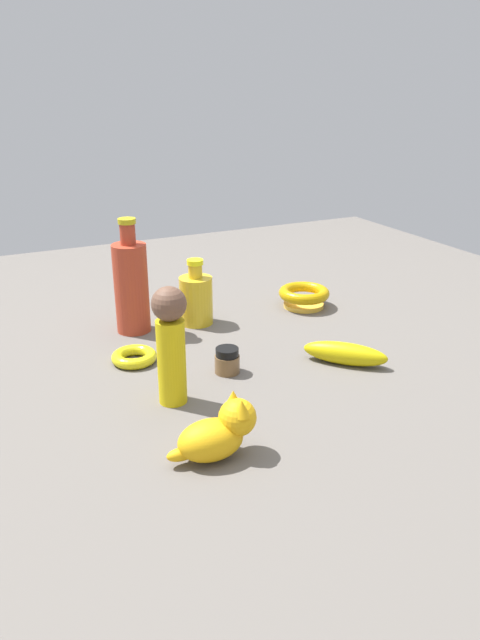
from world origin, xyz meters
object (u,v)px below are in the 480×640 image
object	(u,v)px
bowl	(304,295)
cat_figurine	(219,432)
bangle	(134,357)
bottle_short	(197,298)
banana	(345,354)
bottle_tall	(131,285)
nail_polish_jar	(227,361)
person_figure_adult	(171,342)

from	to	relation	value
bowl	cat_figurine	xyz separation A→B (m)	(0.47, -0.43, 0.01)
bowl	bangle	world-z (taller)	bowl
bottle_short	bangle	size ratio (longest dim) A/B	1.68
banana	cat_figurine	xyz separation A→B (m)	(0.17, -0.34, 0.02)
banana	bottle_tall	distance (m)	0.47
cat_figurine	bangle	distance (m)	0.36
bangle	bottle_short	bearing A→B (deg)	125.95
bottle_short	bottle_tall	distance (m)	0.15
bowl	nail_polish_jar	xyz separation A→B (m)	(0.24, -0.31, -0.00)
bottle_tall	person_figure_adult	distance (m)	0.33
bowl	banana	xyz separation A→B (m)	(0.30, -0.09, -0.01)
nail_polish_jar	person_figure_adult	xyz separation A→B (m)	(0.06, -0.13, 0.09)
cat_figurine	bangle	xyz separation A→B (m)	(-0.36, -0.02, -0.03)
bottle_short	nail_polish_jar	xyz separation A→B (m)	(0.25, -0.04, -0.03)
bangle	bottle_tall	distance (m)	0.18
bangle	bowl	bearing A→B (deg)	104.66
bottle_tall	nail_polish_jar	bearing A→B (deg)	19.63
cat_figurine	nail_polish_jar	bearing A→B (deg)	152.71
bottle_tall	cat_figurine	bearing A→B (deg)	-2.94
cat_figurine	bangle	world-z (taller)	cat_figurine
bottle_short	bangle	xyz separation A→B (m)	(0.13, -0.19, -0.05)
person_figure_adult	bottle_tall	bearing A→B (deg)	174.69
banana	bottle_tall	size ratio (longest dim) A/B	0.66
bottle_short	person_figure_adult	bearing A→B (deg)	-28.70
nail_polish_jar	bangle	world-z (taller)	nail_polish_jar
nail_polish_jar	bangle	bearing A→B (deg)	-129.58
banana	nail_polish_jar	bearing A→B (deg)	-150.76
banana	person_figure_adult	distance (m)	0.36
bowl	bottle_tall	distance (m)	0.42
bottle_short	person_figure_adult	distance (m)	0.36
bottle_short	bowl	world-z (taller)	bottle_short
bottle_short	banana	bearing A→B (deg)	28.66
nail_polish_jar	bangle	size ratio (longest dim) A/B	0.56
nail_polish_jar	banana	bearing A→B (deg)	73.16
bottle_short	cat_figurine	size ratio (longest dim) A/B	1.09
banana	bottle_short	bearing A→B (deg)	164.74
cat_figurine	person_figure_adult	xyz separation A→B (m)	(-0.18, -0.00, 0.07)
bangle	person_figure_adult	distance (m)	0.20
bangle	banana	bearing A→B (deg)	62.94
bowl	person_figure_adult	size ratio (longest dim) A/B	0.59
bottle_short	cat_figurine	world-z (taller)	bottle_short
bangle	person_figure_adult	world-z (taller)	person_figure_adult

